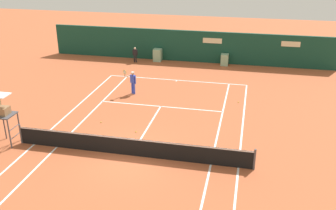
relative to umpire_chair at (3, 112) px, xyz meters
name	(u,v)px	position (x,y,z in m)	size (l,w,h in m)	color
ground_plane	(134,150)	(6.67, 0.74, -1.77)	(80.00, 80.00, 0.01)	#B25633
tennis_net	(130,146)	(6.67, 0.17, -1.26)	(12.10, 0.10, 1.07)	#4C4C51
sponsor_back_wall	(189,47)	(6.68, 17.14, -0.45)	(25.00, 1.02, 2.74)	#144233
umpire_chair	(3,112)	(0.00, 0.00, 0.00)	(1.00, 1.00, 2.74)	#47474C
player_on_baseline	(133,81)	(4.26, 8.37, -0.81)	(0.83, 0.63, 1.83)	blue
ball_kid_centre_post	(135,54)	(2.16, 15.81, -0.99)	(0.45, 0.21, 1.35)	black
tennis_ball_near_service_line	(238,102)	(11.54, 8.29, -1.74)	(0.07, 0.07, 0.07)	#CCE033
tennis_ball_by_sideline	(101,122)	(3.82, 3.43, -1.74)	(0.07, 0.07, 0.07)	#CCE033
tennis_ball_mid_court	(136,132)	(6.19, 2.66, -1.74)	(0.07, 0.07, 0.07)	#CCE033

